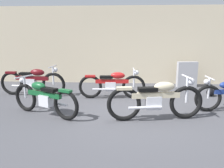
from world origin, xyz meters
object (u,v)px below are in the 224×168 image
Objects in this scene: motorcycle_red at (113,84)px; motorcycle_green at (44,98)px; motorcycle_maroon at (33,81)px; motorcycle_cream at (156,99)px; helmet at (211,92)px; stone_marker at (187,74)px.

motorcycle_red is 1.09× the size of motorcycle_green.
motorcycle_green is (0.98, -1.75, -0.03)m from motorcycle_maroon.
motorcycle_cream is (3.57, -1.88, 0.01)m from motorcycle_maroon.
stone_marker is at bearing 108.55° from helmet.
helmet is 0.12× the size of motorcycle_maroon.
motorcycle_maroon is (-2.49, 0.16, 0.03)m from motorcycle_red.
motorcycle_green is (-1.51, -1.59, 0.00)m from motorcycle_red.
motorcycle_maroon is at bearing 172.60° from motorcycle_red.
helmet is 0.14× the size of motorcycle_green.
helmet is (0.43, -1.28, -0.34)m from stone_marker.
stone_marker is 0.43× the size of motorcycle_maroon.
motorcycle_cream is at bearing -113.70° from stone_marker.
helmet is 2.90m from motorcycle_cream.
motorcycle_red is 0.94× the size of motorcycle_maroon.
motorcycle_maroon is 4.04m from motorcycle_cream.
helmet is 4.95m from motorcycle_green.
motorcycle_red is at bearing 112.83° from motorcycle_cream.
helmet is at bearing 38.62° from motorcycle_cream.
motorcycle_maroon is 2.00m from motorcycle_green.
motorcycle_green is at bearing -57.07° from motorcycle_maroon.
motorcycle_green is at bearing -137.30° from motorcycle_red.
motorcycle_cream reaches higher than motorcycle_red.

